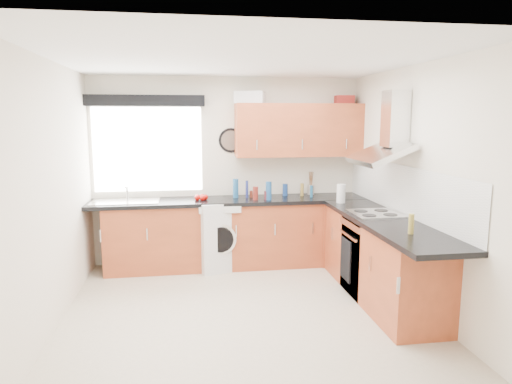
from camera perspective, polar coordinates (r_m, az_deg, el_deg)
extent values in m
plane|color=beige|center=(4.82, -1.47, -14.73)|extent=(3.60, 3.60, 0.00)
cube|color=white|center=(4.44, -1.61, 16.24)|extent=(3.60, 3.60, 0.02)
cube|color=silver|center=(6.24, -3.59, 2.68)|extent=(3.60, 0.02, 2.50)
cube|color=silver|center=(2.72, 3.18, -5.79)|extent=(3.60, 0.02, 2.50)
cube|color=silver|center=(4.61, -24.36, -0.43)|extent=(0.02, 3.60, 2.50)
cube|color=silver|center=(5.01, 19.34, 0.59)|extent=(0.02, 3.60, 2.50)
cube|color=silver|center=(6.20, -13.36, 5.19)|extent=(1.40, 0.02, 1.10)
cube|color=black|center=(6.10, -13.65, 11.05)|extent=(1.50, 0.18, 0.14)
cube|color=white|center=(5.28, 17.70, 0.32)|extent=(0.01, 3.00, 0.54)
cube|color=brown|center=(6.09, -4.21, -5.33)|extent=(3.00, 0.58, 0.86)
cube|color=brown|center=(6.40, 10.28, -4.74)|extent=(0.60, 0.60, 0.86)
cube|color=brown|center=(5.20, 15.23, -8.20)|extent=(0.58, 2.10, 0.86)
cube|color=black|center=(5.99, -3.30, -1.11)|extent=(3.60, 0.62, 0.05)
cube|color=black|center=(4.94, 16.04, -3.67)|extent=(0.62, 2.42, 0.05)
cube|color=black|center=(5.32, 14.47, -7.80)|extent=(0.56, 0.58, 0.85)
cube|color=silver|center=(5.20, 14.69, -2.61)|extent=(0.52, 0.52, 0.01)
cube|color=brown|center=(6.18, 5.39, 7.71)|extent=(1.70, 0.35, 0.70)
cube|color=silver|center=(6.06, -4.66, -5.22)|extent=(0.76, 0.74, 0.90)
cylinder|color=black|center=(6.19, -3.14, 6.46)|extent=(0.33, 0.04, 0.33)
cube|color=silver|center=(6.16, -0.77, 11.74)|extent=(0.45, 0.38, 0.16)
cube|color=maroon|center=(6.47, 10.95, 11.25)|extent=(0.26, 0.23, 0.11)
cylinder|color=gray|center=(6.38, 6.86, 0.29)|extent=(0.11, 0.11, 0.13)
cylinder|color=silver|center=(5.79, 10.58, -0.19)|extent=(0.13, 0.13, 0.23)
cylinder|color=olive|center=(6.24, 5.77, 0.30)|extent=(0.05, 0.05, 0.17)
cylinder|color=navy|center=(6.07, -2.56, 0.46)|extent=(0.07, 0.07, 0.25)
cylinder|color=navy|center=(6.05, -1.14, 0.35)|extent=(0.04, 0.04, 0.23)
cylinder|color=navy|center=(6.25, 3.67, 0.28)|extent=(0.07, 0.07, 0.16)
cylinder|color=#5C2013|center=(6.09, -0.62, -0.26)|extent=(0.04, 0.04, 0.09)
cylinder|color=navy|center=(5.89, 1.59, 0.13)|extent=(0.08, 0.08, 0.24)
cylinder|color=#4A1A20|center=(5.91, 1.32, -0.45)|extent=(0.06, 0.06, 0.11)
cylinder|color=#491D1A|center=(6.00, 1.36, -0.35)|extent=(0.07, 0.07, 0.10)
cylinder|color=maroon|center=(5.90, -0.07, -0.17)|extent=(0.07, 0.07, 0.17)
cylinder|color=navy|center=(6.15, 6.94, 0.09)|extent=(0.04, 0.04, 0.16)
cylinder|color=olive|center=(4.40, 18.83, -3.80)|extent=(0.05, 0.05, 0.19)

